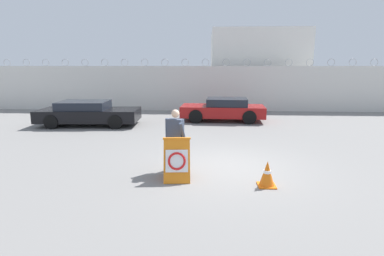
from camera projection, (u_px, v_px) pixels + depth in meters
The scene contains 8 objects.
ground_plane at pixel (225, 166), 8.69m from camera, with size 90.00×90.00×0.00m, color gray.
perimeter_wall at pixel (215, 88), 19.30m from camera, with size 36.00×0.30×3.32m.
building_block at pixel (254, 68), 24.24m from camera, with size 6.83×7.68×5.46m.
barricade_sign at pixel (177, 159), 7.63m from camera, with size 0.73×0.88×1.09m.
security_guard at pixel (176, 137), 8.22m from camera, with size 0.60×0.53×1.71m.
traffic_cone_near at pixel (267, 174), 7.21m from camera, with size 0.42×0.42×0.63m.
parked_car_front_coupe at pixel (88, 113), 14.63m from camera, with size 4.86×2.17×1.19m.
parked_car_rear_sedan at pixel (223, 109), 15.82m from camera, with size 4.43×2.08×1.20m.
Camera 1 is at (-0.54, -8.32, 2.86)m, focal length 28.00 mm.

